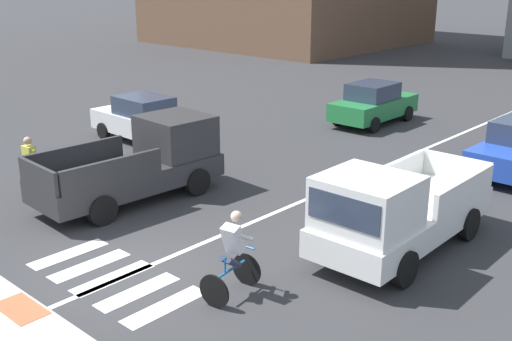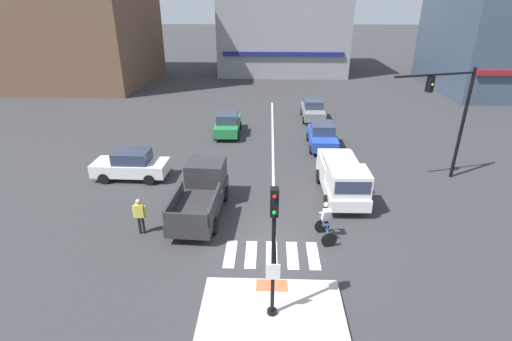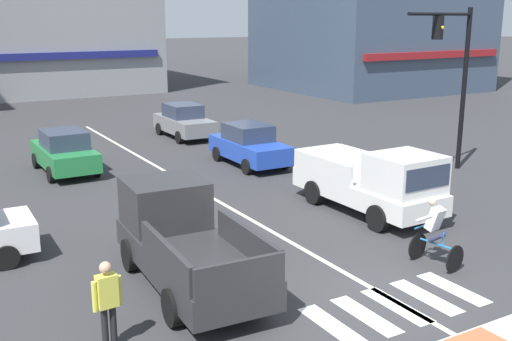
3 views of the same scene
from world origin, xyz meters
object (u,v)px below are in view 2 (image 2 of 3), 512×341
Objects in this scene: car_blue_eastbound_far at (322,136)px; car_grey_eastbound_distant at (313,110)px; pickup_truck_white_eastbound_mid at (343,181)px; cyclist at (326,221)px; pedestrian_at_curb_left at (140,214)px; car_white_cross_left at (131,165)px; car_green_westbound_distant at (228,124)px; pickup_truck_charcoal_westbound_near at (202,192)px; signal_pole at (274,243)px; traffic_light_mast at (452,109)px.

car_blue_eastbound_far is 1.00× the size of car_grey_eastbound_distant.
pickup_truck_white_eastbound_mid is at bearing -89.12° from car_blue_eastbound_far.
cyclist reaches higher than pedestrian_at_curb_left.
pickup_truck_white_eastbound_mid is 3.05× the size of cyclist.
car_blue_eastbound_far is at bearing -90.43° from car_grey_eastbound_distant.
car_white_cross_left is 9.11m from car_green_westbound_distant.
car_green_westbound_distant is 7.94m from car_grey_eastbound_distant.
car_white_cross_left is 12.56m from car_blue_eastbound_far.
car_white_cross_left is 2.46× the size of cyclist.
pickup_truck_charcoal_westbound_near reaches higher than car_blue_eastbound_far.
signal_pole is at bearing -52.20° from car_white_cross_left.
signal_pole is 1.08× the size of car_blue_eastbound_far.
traffic_light_mast reaches higher than pickup_truck_white_eastbound_mid.
signal_pole is 14.26m from traffic_light_mast.
car_green_westbound_distant is 2.45× the size of cyclist.
pickup_truck_charcoal_westbound_near reaches higher than pedestrian_at_curb_left.
car_green_westbound_distant is 11.35m from pickup_truck_charcoal_westbound_near.
signal_pole is at bearing -63.63° from pickup_truck_charcoal_westbound_near.
traffic_light_mast is 14.96m from car_green_westbound_distant.
car_green_westbound_distant is at bearing 160.00° from car_blue_eastbound_far.
pedestrian_at_curb_left is (-15.01, -6.05, -3.06)m from traffic_light_mast.
pickup_truck_white_eastbound_mid is 9.82m from pedestrian_at_curb_left.
car_white_cross_left is 5.76m from pickup_truck_charcoal_westbound_near.
pickup_truck_white_eastbound_mid is 3.84m from cyclist.
signal_pole is at bearing -102.54° from car_blue_eastbound_far.
car_grey_eastbound_distant is 2.46× the size of pedestrian_at_curb_left.
pickup_truck_charcoal_westbound_near is at bearing 41.40° from pedestrian_at_curb_left.
car_white_cross_left is 2.47× the size of pedestrian_at_curb_left.
car_green_westbound_distant is 1.00× the size of car_blue_eastbound_far.
cyclist reaches higher than car_grey_eastbound_distant.
signal_pole is 0.86× the size of pickup_truck_charcoal_westbound_near.
signal_pole is at bearing -79.79° from car_green_westbound_distant.
traffic_light_mast is at bearing -62.94° from car_grey_eastbound_distant.
car_white_cross_left is at bearing 150.65° from cyclist.
cyclist is at bearing -21.57° from pickup_truck_charcoal_westbound_near.
cyclist is (5.55, -2.19, -0.11)m from pickup_truck_charcoal_westbound_near.
traffic_light_mast reaches higher than car_green_westbound_distant.
pickup_truck_charcoal_westbound_near reaches higher than car_grey_eastbound_distant.
cyclist is at bearing -96.22° from car_blue_eastbound_far.
cyclist is at bearing 63.21° from signal_pole.
cyclist is 1.01× the size of pedestrian_at_curb_left.
signal_pole is 1.09× the size of car_grey_eastbound_distant.
car_white_cross_left is 1.01× the size of car_grey_eastbound_distant.
pedestrian_at_curb_left is (-7.87, 0.15, 0.11)m from cyclist.
car_white_cross_left is 0.81× the size of pickup_truck_white_eastbound_mid.
pickup_truck_white_eastbound_mid is (0.12, -7.50, 0.17)m from car_blue_eastbound_far.
car_green_westbound_distant is 14.61m from cyclist.
traffic_light_mast is at bearing -39.55° from car_blue_eastbound_far.
traffic_light_mast reaches higher than cyclist.
pickup_truck_charcoal_westbound_near is 7.01m from pickup_truck_white_eastbound_mid.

